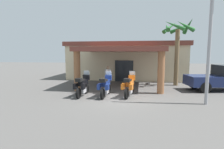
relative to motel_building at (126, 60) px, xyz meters
name	(u,v)px	position (x,y,z in m)	size (l,w,h in m)	color
ground_plane	(117,99)	(-0.09, -9.90, -2.06)	(80.00, 80.00, 0.00)	#514F4C
motel_building	(126,60)	(0.00, 0.00, 0.00)	(12.98, 12.14, 4.00)	beige
motorcycle_black	(83,86)	(-2.45, -9.36, -1.36)	(0.73, 2.21, 1.61)	black
motorcycle_blue	(106,86)	(-0.91, -9.33, -1.36)	(0.74, 2.21, 1.61)	black
motorcycle_orange	(129,86)	(0.63, -9.11, -1.36)	(0.90, 2.19, 1.61)	black
pedestrian	(108,75)	(-1.32, -5.65, -1.06)	(0.53, 0.32, 1.73)	black
pickup_truck_navy	(223,78)	(7.64, -6.31, -1.12)	(5.43, 2.67, 1.95)	black
palm_tree_near_portico	(177,37)	(4.55, -4.42, 2.15)	(2.62, 2.74, 5.80)	brown
roadside_sign	(211,19)	(4.95, -10.43, 2.57)	(1.40, 0.18, 6.93)	#99999E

